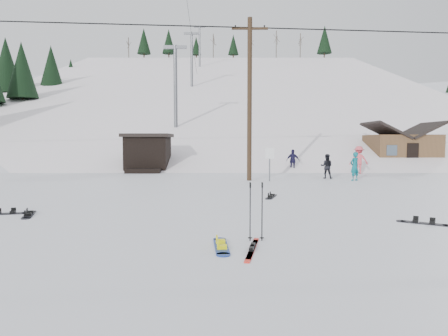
{
  "coord_description": "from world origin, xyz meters",
  "views": [
    {
      "loc": [
        0.53,
        -8.39,
        2.27
      ],
      "look_at": [
        0.55,
        4.07,
        1.4
      ],
      "focal_mm": 32.0,
      "sensor_mm": 36.0,
      "label": 1
    }
  ],
  "objects_px": {
    "utility_pole": "(250,97)",
    "hero_snowboard": "(221,246)",
    "hero_skis": "(252,249)",
    "cabin": "(401,150)"
  },
  "relations": [
    {
      "from": "utility_pole",
      "to": "hero_snowboard",
      "type": "distance_m",
      "value": 14.87
    },
    {
      "from": "utility_pole",
      "to": "hero_skis",
      "type": "relative_size",
      "value": 4.87
    },
    {
      "from": "utility_pole",
      "to": "cabin",
      "type": "height_order",
      "value": "utility_pole"
    },
    {
      "from": "cabin",
      "to": "hero_skis",
      "type": "distance_m",
      "value": 27.98
    },
    {
      "from": "hero_snowboard",
      "to": "hero_skis",
      "type": "distance_m",
      "value": 0.68
    },
    {
      "from": "hero_snowboard",
      "to": "cabin",
      "type": "bearing_deg",
      "value": -35.19
    },
    {
      "from": "utility_pole",
      "to": "hero_snowboard",
      "type": "bearing_deg",
      "value": -96.15
    },
    {
      "from": "hero_skis",
      "to": "cabin",
      "type": "bearing_deg",
      "value": 70.61
    },
    {
      "from": "cabin",
      "to": "hero_snowboard",
      "type": "xyz_separation_m",
      "value": [
        -14.51,
        -24.04,
        -1.46
      ]
    },
    {
      "from": "cabin",
      "to": "hero_skis",
      "type": "bearing_deg",
      "value": -119.76
    }
  ]
}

